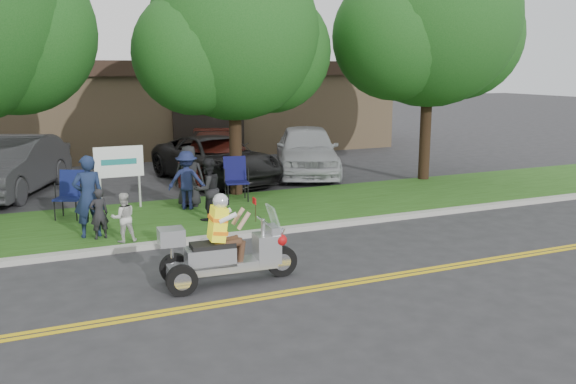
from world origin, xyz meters
name	(u,v)px	position (x,y,z in m)	size (l,w,h in m)	color
ground	(338,274)	(0.00, 0.00, 0.00)	(120.00, 120.00, 0.00)	#28282B
centerline_near	(354,284)	(0.00, -0.58, 0.01)	(60.00, 0.10, 0.01)	gold
centerline_far	(350,281)	(0.00, -0.42, 0.01)	(60.00, 0.10, 0.01)	gold
curb	(275,231)	(0.00, 3.05, 0.06)	(60.00, 0.25, 0.12)	#A8A89E
grass_verge	(243,211)	(0.00, 5.20, 0.06)	(60.00, 4.00, 0.10)	#214512
commercial_building	(184,105)	(2.00, 18.98, 2.01)	(18.00, 8.20, 4.00)	#9E7F5B
tree_mid	(235,42)	(0.55, 7.23, 4.43)	(5.88, 4.80, 7.05)	#332114
tree_right	(431,26)	(7.06, 7.03, 5.03)	(6.86, 5.60, 8.07)	#332114
business_sign	(119,165)	(-2.90, 6.60, 1.26)	(1.25, 0.06, 1.75)	silver
trike_scooter	(224,252)	(-2.08, 0.40, 0.57)	(2.49, 0.85, 1.63)	black
lawn_chair_a	(70,191)	(-4.16, 6.16, 0.76)	(0.83, 0.84, 1.16)	black
lawn_chair_b	(236,176)	(0.23, 6.45, 0.78)	(0.74, 0.76, 1.20)	black
spectator_adult_left	(88,196)	(-3.94, 4.11, 1.01)	(0.66, 0.43, 1.81)	#182444
spectator_adult_mid	(208,189)	(-1.14, 4.52, 0.86)	(0.74, 0.57, 1.51)	black
spectator_chair_a	(187,180)	(-1.31, 5.87, 0.87)	(0.99, 0.57, 1.53)	#1A2048
spectator_chair_b	(189,176)	(-1.17, 6.15, 0.92)	(0.80, 0.52, 1.64)	black
child_left	(99,214)	(-3.76, 3.86, 0.66)	(0.40, 0.26, 1.11)	black
child_right	(123,218)	(-3.33, 3.40, 0.64)	(0.52, 0.40, 1.06)	silver
parked_car_left	(11,166)	(-5.50, 10.24, 0.87)	(1.84, 5.27, 1.74)	#2D2D2F
parked_car_mid	(216,159)	(0.68, 9.77, 0.76)	(2.51, 5.44, 1.51)	black
parked_car_right	(215,156)	(0.85, 10.44, 0.76)	(2.13, 5.24, 1.52)	#4B1711
parked_car_far_right	(307,150)	(4.00, 9.74, 0.89)	(2.10, 5.21, 1.77)	#A4A6AC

